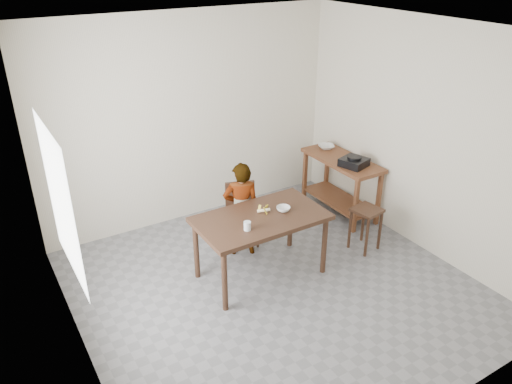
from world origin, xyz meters
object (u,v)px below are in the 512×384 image
prep_counter (340,185)px  stool (365,229)px  dining_table (261,246)px  child (241,209)px  dining_chair (243,215)px

prep_counter → stool: (-0.35, -0.90, -0.13)m
dining_table → child: bearing=84.5°
stool → child: bearing=151.9°
dining_table → prep_counter: size_ratio=1.17×
child → stool: bearing=176.5°
prep_counter → dining_chair: 1.55m
dining_table → child: (0.05, 0.51, 0.21)m
dining_table → stool: bearing=-8.2°
prep_counter → stool: size_ratio=2.20×
dining_table → dining_chair: 0.72m
child → dining_chair: (0.12, 0.19, -0.21)m
child → dining_chair: child is taller
dining_table → prep_counter: (1.72, 0.70, 0.03)m
prep_counter → stool: bearing=-111.4°
child → stool: 1.53m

